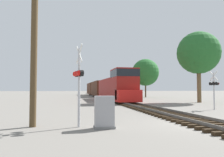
# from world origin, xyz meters

# --- Properties ---
(ground_plane) EXTENTS (400.00, 400.00, 0.00)m
(ground_plane) POSITION_xyz_m (0.00, 0.00, 0.00)
(ground_plane) COLOR slate
(rail_track_bed) EXTENTS (2.60, 160.00, 0.31)m
(rail_track_bed) POSITION_xyz_m (0.00, -0.00, 0.14)
(rail_track_bed) COLOR black
(rail_track_bed) RESTS_ON ground
(freight_train) EXTENTS (2.94, 50.24, 4.45)m
(freight_train) POSITION_xyz_m (0.00, 38.04, 1.94)
(freight_train) COLOR maroon
(freight_train) RESTS_ON ground
(crossing_signal_near) EXTENTS (0.53, 1.01, 4.03)m
(crossing_signal_near) POSITION_xyz_m (-6.44, 0.29, 2.43)
(crossing_signal_near) COLOR #B7B7BC
(crossing_signal_near) RESTS_ON ground
(crossing_signal_far) EXTENTS (0.47, 1.02, 3.50)m
(crossing_signal_far) POSITION_xyz_m (5.89, 7.09, 2.17)
(crossing_signal_far) COLOR #B7B7BC
(crossing_signal_far) RESTS_ON ground
(relay_cabinet) EXTENTS (0.98, 0.58, 1.52)m
(relay_cabinet) POSITION_xyz_m (-5.25, -0.31, 0.75)
(relay_cabinet) COLOR slate
(relay_cabinet) RESTS_ON ground
(utility_pole) EXTENTS (1.80, 0.32, 8.54)m
(utility_pole) POSITION_xyz_m (-8.61, 0.76, 4.38)
(utility_pole) COLOR #4C3A23
(utility_pole) RESTS_ON ground
(tree_far_right) EXTENTS (5.86, 5.86, 9.82)m
(tree_far_right) POSITION_xyz_m (10.60, 16.82, 6.86)
(tree_far_right) COLOR brown
(tree_far_right) RESTS_ON ground
(tree_mid_background) EXTENTS (6.04, 6.04, 8.62)m
(tree_mid_background) POSITION_xyz_m (9.72, 36.19, 5.60)
(tree_mid_background) COLOR #473521
(tree_mid_background) RESTS_ON ground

